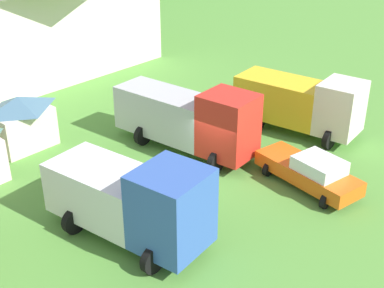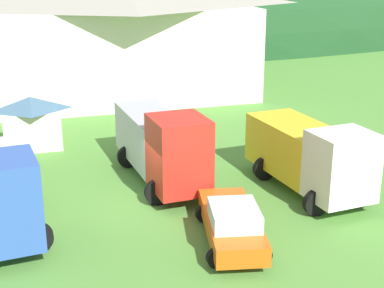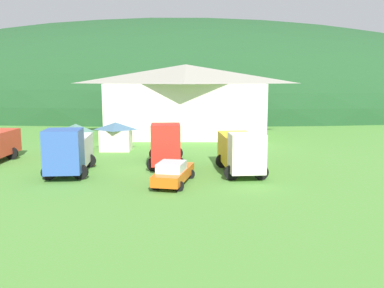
{
  "view_description": "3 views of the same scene",
  "coord_description": "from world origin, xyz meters",
  "px_view_note": "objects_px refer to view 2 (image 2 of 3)",
  "views": [
    {
      "loc": [
        -17.07,
        -14.2,
        12.95
      ],
      "look_at": [
        -0.94,
        0.1,
        2.05
      ],
      "focal_mm": 49.5,
      "sensor_mm": 36.0,
      "label": 1
    },
    {
      "loc": [
        -4.47,
        -21.75,
        9.98
      ],
      "look_at": [
        3.12,
        3.06,
        1.48
      ],
      "focal_mm": 53.4,
      "sensor_mm": 36.0,
      "label": 2
    },
    {
      "loc": [
        3.91,
        -32.3,
        7.29
      ],
      "look_at": [
        3.64,
        2.94,
        1.69
      ],
      "focal_mm": 39.15,
      "sensor_mm": 36.0,
      "label": 3
    }
  ],
  "objects_px": {
    "play_shed_cream": "(32,122)",
    "traffic_cone_near_pickup": "(29,200)",
    "depot_building": "(120,35)",
    "heavy_rig_striped": "(310,154)",
    "crane_truck_red": "(162,143)",
    "service_pickup_orange": "(232,223)"
  },
  "relations": [
    {
      "from": "play_shed_cream",
      "to": "traffic_cone_near_pickup",
      "type": "bearing_deg",
      "value": -93.99
    },
    {
      "from": "traffic_cone_near_pickup",
      "to": "depot_building",
      "type": "bearing_deg",
      "value": 67.7
    },
    {
      "from": "play_shed_cream",
      "to": "heavy_rig_striped",
      "type": "bearing_deg",
      "value": -41.19
    },
    {
      "from": "depot_building",
      "to": "heavy_rig_striped",
      "type": "height_order",
      "value": "depot_building"
    },
    {
      "from": "traffic_cone_near_pickup",
      "to": "heavy_rig_striped",
      "type": "bearing_deg",
      "value": -12.59
    },
    {
      "from": "crane_truck_red",
      "to": "traffic_cone_near_pickup",
      "type": "xyz_separation_m",
      "value": [
        -6.05,
        -0.39,
        -1.89
      ]
    },
    {
      "from": "play_shed_cream",
      "to": "crane_truck_red",
      "type": "bearing_deg",
      "value": -51.58
    },
    {
      "from": "depot_building",
      "to": "service_pickup_orange",
      "type": "height_order",
      "value": "depot_building"
    },
    {
      "from": "play_shed_cream",
      "to": "heavy_rig_striped",
      "type": "relative_size",
      "value": 0.45
    },
    {
      "from": "depot_building",
      "to": "crane_truck_red",
      "type": "bearing_deg",
      "value": -94.21
    },
    {
      "from": "heavy_rig_striped",
      "to": "service_pickup_orange",
      "type": "bearing_deg",
      "value": -60.15
    },
    {
      "from": "heavy_rig_striped",
      "to": "service_pickup_orange",
      "type": "distance_m",
      "value": 6.18
    },
    {
      "from": "play_shed_cream",
      "to": "heavy_rig_striped",
      "type": "xyz_separation_m",
      "value": [
        11.47,
        -10.04,
        0.3
      ]
    },
    {
      "from": "play_shed_cream",
      "to": "crane_truck_red",
      "type": "relative_size",
      "value": 0.4
    },
    {
      "from": "crane_truck_red",
      "to": "service_pickup_orange",
      "type": "relative_size",
      "value": 1.49
    },
    {
      "from": "service_pickup_orange",
      "to": "depot_building",
      "type": "bearing_deg",
      "value": -169.44
    },
    {
      "from": "depot_building",
      "to": "traffic_cone_near_pickup",
      "type": "height_order",
      "value": "depot_building"
    },
    {
      "from": "depot_building",
      "to": "crane_truck_red",
      "type": "relative_size",
      "value": 2.48
    },
    {
      "from": "play_shed_cream",
      "to": "crane_truck_red",
      "type": "xyz_separation_m",
      "value": [
        5.53,
        -6.98,
        0.41
      ]
    },
    {
      "from": "crane_truck_red",
      "to": "play_shed_cream",
      "type": "bearing_deg",
      "value": -145.35
    },
    {
      "from": "depot_building",
      "to": "play_shed_cream",
      "type": "height_order",
      "value": "depot_building"
    },
    {
      "from": "service_pickup_orange",
      "to": "traffic_cone_near_pickup",
      "type": "height_order",
      "value": "service_pickup_orange"
    }
  ]
}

